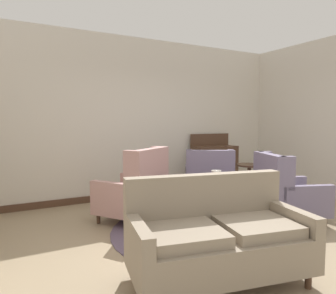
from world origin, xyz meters
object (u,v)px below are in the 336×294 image
(porcelain_vase, at_px, (216,184))
(armchair_near_window, at_px, (209,180))
(coffee_table, at_px, (213,200))
(armchair_far_left, at_px, (285,193))
(sideboard, at_px, (214,165))
(side_table, at_px, (249,179))
(armchair_near_sideboard, at_px, (136,191))
(settee, at_px, (217,238))

(porcelain_vase, xyz_separation_m, armchair_near_window, (0.75, 1.20, -0.21))
(coffee_table, xyz_separation_m, armchair_far_left, (1.14, -0.24, 0.02))
(porcelain_vase, bearing_deg, coffee_table, 101.48)
(coffee_table, bearing_deg, sideboard, 52.55)
(side_table, bearing_deg, armchair_near_sideboard, -176.18)
(coffee_table, distance_m, armchair_near_window, 1.38)
(settee, bearing_deg, sideboard, 64.74)
(armchair_near_window, bearing_deg, armchair_far_left, 135.91)
(settee, height_order, side_table, settee)
(armchair_near_window, height_order, armchair_far_left, armchair_far_left)
(side_table, xyz_separation_m, sideboard, (-0.06, 1.00, 0.13))
(armchair_far_left, xyz_separation_m, armchair_near_sideboard, (-1.92, 1.07, 0.02))
(coffee_table, relative_size, armchair_near_sideboard, 0.78)
(armchair_near_window, xyz_separation_m, sideboard, (0.76, 0.84, 0.12))
(armchair_near_window, relative_size, sideboard, 0.96)
(armchair_near_window, distance_m, armchair_near_sideboard, 1.58)
(armchair_near_window, bearing_deg, porcelain_vase, 88.76)
(porcelain_vase, xyz_separation_m, settee, (-0.82, -1.10, -0.23))
(side_table, bearing_deg, coffee_table, -148.00)
(armchair_far_left, relative_size, armchair_near_sideboard, 0.92)
(porcelain_vase, relative_size, settee, 0.19)
(coffee_table, height_order, settee, settee)
(settee, xyz_separation_m, armchair_far_left, (1.94, 0.91, 0.02))
(settee, bearing_deg, armchair_far_left, 36.41)
(armchair_near_window, bearing_deg, side_table, -160.36)
(armchair_far_left, xyz_separation_m, sideboard, (0.38, 2.22, 0.11))
(porcelain_vase, relative_size, armchair_near_sideboard, 0.29)
(settee, relative_size, side_table, 2.60)
(coffee_table, bearing_deg, porcelain_vase, -78.52)
(armchair_near_sideboard, height_order, side_table, armchair_near_sideboard)
(side_table, bearing_deg, sideboard, 93.43)
(sideboard, bearing_deg, porcelain_vase, -126.46)
(porcelain_vase, bearing_deg, armchair_far_left, -9.32)
(coffee_table, relative_size, armchair_far_left, 0.85)
(settee, height_order, armchair_near_window, armchair_near_window)
(settee, height_order, armchair_far_left, armchair_far_left)
(armchair_near_sideboard, distance_m, sideboard, 2.58)
(settee, xyz_separation_m, armchair_near_window, (1.57, 2.30, 0.01))
(armchair_far_left, bearing_deg, coffee_table, 98.41)
(side_table, relative_size, sideboard, 0.56)
(coffee_table, height_order, armchair_near_sideboard, armchair_near_sideboard)
(sideboard, bearing_deg, side_table, -86.57)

